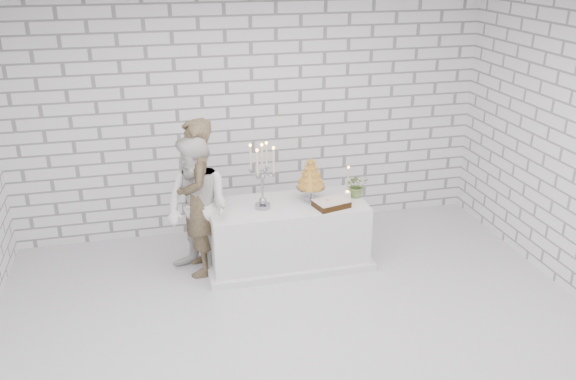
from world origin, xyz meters
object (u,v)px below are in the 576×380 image
(groom, at_px, (197,198))
(candelabra, at_px, (262,176))
(cake_table, at_px, (287,233))
(croquembouche, at_px, (311,179))
(bride, at_px, (198,209))

(groom, xyz_separation_m, candelabra, (0.72, -0.09, 0.23))
(cake_table, height_order, croquembouche, croquembouche)
(cake_table, height_order, groom, groom)
(groom, relative_size, croquembouche, 3.44)
(candelabra, bearing_deg, croquembouche, 8.60)
(groom, xyz_separation_m, bride, (-0.01, -0.11, -0.08))
(cake_table, distance_m, groom, 1.15)
(groom, bearing_deg, croquembouche, 88.75)
(candelabra, relative_size, croquembouche, 1.46)
(cake_table, bearing_deg, candelabra, -171.49)
(croquembouche, bearing_deg, cake_table, -171.30)
(groom, height_order, croquembouche, groom)
(candelabra, bearing_deg, cake_table, 8.51)
(cake_table, bearing_deg, bride, -176.52)
(cake_table, relative_size, groom, 0.99)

